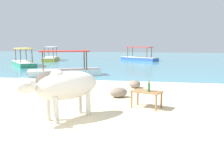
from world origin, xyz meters
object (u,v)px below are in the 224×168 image
at_px(cow, 66,86).
at_px(low_bench_table, 147,94).
at_px(bottle, 149,87).
at_px(boat_blue, 139,58).
at_px(boat_yellow, 51,58).
at_px(boat_white, 65,70).
at_px(boat_green, 24,62).

relative_size(cow, low_bench_table, 2.15).
xyz_separation_m(bottle, boat_blue, (-1.75, 18.00, -0.32)).
bearing_deg(boat_blue, boat_yellow, -139.62).
xyz_separation_m(boat_blue, boat_white, (-2.86, -11.85, 0.00)).
bearing_deg(bottle, low_bench_table, 121.41).
relative_size(bottle, boat_blue, 0.08).
bearing_deg(bottle, boat_yellow, 121.05).
distance_m(low_bench_table, boat_blue, 17.98).
height_order(cow, bottle, cow).
xyz_separation_m(cow, boat_green, (-7.80, 12.05, -0.49)).
bearing_deg(boat_yellow, boat_blue, 86.19).
bearing_deg(boat_blue, boat_green, -107.66).
height_order(bottle, boat_green, boat_green).
bearing_deg(boat_yellow, boat_white, 12.90).
bearing_deg(boat_green, boat_yellow, -35.66).
height_order(boat_yellow, boat_green, same).
xyz_separation_m(bottle, boat_yellow, (-9.92, 16.48, -0.32)).
bearing_deg(boat_white, boat_green, -69.13).
xyz_separation_m(bottle, boat_green, (-9.55, 10.86, -0.32)).
bearing_deg(boat_blue, cow, -60.15).
xyz_separation_m(boat_blue, boat_green, (-7.81, -7.14, 0.00)).
distance_m(cow, boat_yellow, 19.48).
relative_size(boat_white, boat_green, 1.07).
bearing_deg(cow, boat_green, -112.46).
height_order(cow, boat_blue, boat_blue).
xyz_separation_m(boat_white, boat_green, (-4.95, 4.71, 0.00)).
bearing_deg(boat_white, boat_blue, -129.09).
bearing_deg(boat_green, low_bench_table, -178.01).
relative_size(cow, boat_white, 0.49).
relative_size(bottle, boat_white, 0.08).
distance_m(boat_blue, boat_green, 10.58).
distance_m(boat_blue, boat_white, 12.19).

